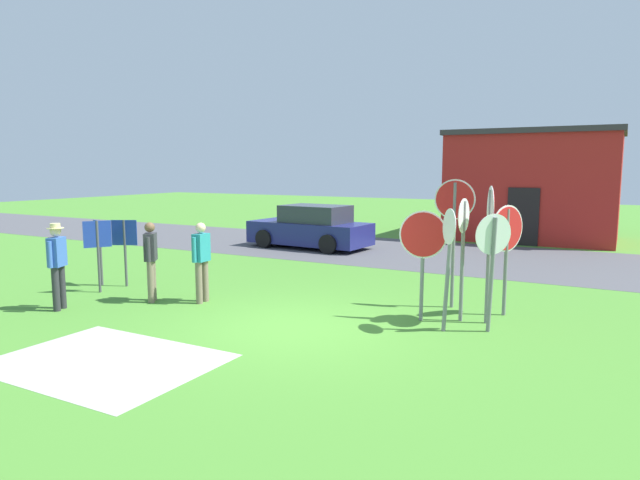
{
  "coord_description": "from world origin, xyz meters",
  "views": [
    {
      "loc": [
        4.96,
        -8.14,
        2.83
      ],
      "look_at": [
        -0.65,
        2.09,
        1.3
      ],
      "focal_mm": 31.22,
      "sensor_mm": 36.0,
      "label": 1
    }
  ],
  "objects_px": {
    "parked_car_on_street": "(311,228)",
    "person_with_sunhat": "(57,261)",
    "info_panel_rightmost": "(100,241)",
    "person_in_dark_shirt": "(201,258)",
    "info_panel_leftmost": "(125,241)",
    "info_panel_middle": "(98,243)",
    "stop_sign_tallest": "(492,253)",
    "stop_sign_rear_left": "(454,220)",
    "stop_sign_nearest": "(490,229)",
    "stop_sign_center_cluster": "(423,246)",
    "stop_sign_low_front": "(507,240)",
    "stop_sign_far_back": "(449,250)",
    "stop_sign_rear_right": "(463,240)",
    "person_on_left": "(151,257)"
  },
  "relations": [
    {
      "from": "parked_car_on_street",
      "to": "stop_sign_low_front",
      "type": "relative_size",
      "value": 2.07
    },
    {
      "from": "stop_sign_far_back",
      "to": "parked_car_on_street",
      "type": "bearing_deg",
      "value": 132.7
    },
    {
      "from": "stop_sign_center_cluster",
      "to": "stop_sign_nearest",
      "type": "bearing_deg",
      "value": 17.49
    },
    {
      "from": "info_panel_leftmost",
      "to": "info_panel_middle",
      "type": "bearing_deg",
      "value": -91.43
    },
    {
      "from": "stop_sign_rear_left",
      "to": "person_in_dark_shirt",
      "type": "relative_size",
      "value": 1.54
    },
    {
      "from": "info_panel_middle",
      "to": "stop_sign_tallest",
      "type": "bearing_deg",
      "value": 7.45
    },
    {
      "from": "info_panel_rightmost",
      "to": "stop_sign_far_back",
      "type": "bearing_deg",
      "value": 1.73
    },
    {
      "from": "stop_sign_rear_left",
      "to": "info_panel_middle",
      "type": "height_order",
      "value": "stop_sign_rear_left"
    },
    {
      "from": "person_with_sunhat",
      "to": "person_in_dark_shirt",
      "type": "height_order",
      "value": "person_with_sunhat"
    },
    {
      "from": "info_panel_rightmost",
      "to": "person_in_dark_shirt",
      "type": "bearing_deg",
      "value": -3.18
    },
    {
      "from": "stop_sign_rear_right",
      "to": "info_panel_rightmost",
      "type": "relative_size",
      "value": 1.45
    },
    {
      "from": "person_with_sunhat",
      "to": "info_panel_rightmost",
      "type": "height_order",
      "value": "person_with_sunhat"
    },
    {
      "from": "stop_sign_low_front",
      "to": "info_panel_leftmost",
      "type": "distance_m",
      "value": 8.6
    },
    {
      "from": "stop_sign_rear_left",
      "to": "person_with_sunhat",
      "type": "xyz_separation_m",
      "value": [
        -6.82,
        -3.96,
        -0.81
      ]
    },
    {
      "from": "info_panel_rightmost",
      "to": "stop_sign_nearest",
      "type": "bearing_deg",
      "value": 7.0
    },
    {
      "from": "parked_car_on_street",
      "to": "stop_sign_rear_left",
      "type": "xyz_separation_m",
      "value": [
        6.71,
        -6.0,
        1.1
      ]
    },
    {
      "from": "stop_sign_nearest",
      "to": "info_panel_leftmost",
      "type": "distance_m",
      "value": 8.34
    },
    {
      "from": "stop_sign_rear_right",
      "to": "stop_sign_rear_left",
      "type": "distance_m",
      "value": 1.05
    },
    {
      "from": "person_with_sunhat",
      "to": "info_panel_rightmost",
      "type": "bearing_deg",
      "value": 120.56
    },
    {
      "from": "stop_sign_center_cluster",
      "to": "info_panel_middle",
      "type": "height_order",
      "value": "stop_sign_center_cluster"
    },
    {
      "from": "stop_sign_tallest",
      "to": "stop_sign_rear_right",
      "type": "bearing_deg",
      "value": 142.8
    },
    {
      "from": "info_panel_rightmost",
      "to": "stop_sign_rear_left",
      "type": "bearing_deg",
      "value": 13.58
    },
    {
      "from": "stop_sign_low_front",
      "to": "stop_sign_nearest",
      "type": "bearing_deg",
      "value": -103.4
    },
    {
      "from": "stop_sign_nearest",
      "to": "person_on_left",
      "type": "bearing_deg",
      "value": -165.35
    },
    {
      "from": "stop_sign_low_front",
      "to": "stop_sign_nearest",
      "type": "relative_size",
      "value": 0.85
    },
    {
      "from": "stop_sign_tallest",
      "to": "info_panel_rightmost",
      "type": "height_order",
      "value": "stop_sign_tallest"
    },
    {
      "from": "parked_car_on_street",
      "to": "info_panel_middle",
      "type": "bearing_deg",
      "value": -94.68
    },
    {
      "from": "stop_sign_rear_left",
      "to": "stop_sign_nearest",
      "type": "height_order",
      "value": "stop_sign_rear_left"
    },
    {
      "from": "stop_sign_low_front",
      "to": "info_panel_leftmost",
      "type": "xyz_separation_m",
      "value": [
        -8.44,
        -1.64,
        -0.36
      ]
    },
    {
      "from": "stop_sign_tallest",
      "to": "stop_sign_center_cluster",
      "type": "relative_size",
      "value": 1.01
    },
    {
      "from": "stop_sign_nearest",
      "to": "person_in_dark_shirt",
      "type": "relative_size",
      "value": 1.48
    },
    {
      "from": "stop_sign_far_back",
      "to": "person_on_left",
      "type": "bearing_deg",
      "value": -171.74
    },
    {
      "from": "person_on_left",
      "to": "stop_sign_tallest",
      "type": "bearing_deg",
      "value": 9.8
    },
    {
      "from": "person_in_dark_shirt",
      "to": "stop_sign_tallest",
      "type": "bearing_deg",
      "value": 7.12
    },
    {
      "from": "stop_sign_rear_right",
      "to": "info_panel_leftmost",
      "type": "distance_m",
      "value": 7.86
    },
    {
      "from": "info_panel_middle",
      "to": "person_on_left",
      "type": "bearing_deg",
      "value": -2.11
    },
    {
      "from": "parked_car_on_street",
      "to": "info_panel_middle",
      "type": "relative_size",
      "value": 2.69
    },
    {
      "from": "stop_sign_low_front",
      "to": "parked_car_on_street",
      "type": "bearing_deg",
      "value": 141.78
    },
    {
      "from": "stop_sign_rear_left",
      "to": "person_in_dark_shirt",
      "type": "xyz_separation_m",
      "value": [
        -4.72,
        -2.12,
        -0.84
      ]
    },
    {
      "from": "parked_car_on_street",
      "to": "stop_sign_nearest",
      "type": "bearing_deg",
      "value": -42.04
    },
    {
      "from": "stop_sign_rear_right",
      "to": "stop_sign_rear_left",
      "type": "relative_size",
      "value": 0.88
    },
    {
      "from": "stop_sign_nearest",
      "to": "info_panel_middle",
      "type": "relative_size",
      "value": 1.53
    },
    {
      "from": "stop_sign_tallest",
      "to": "stop_sign_rear_left",
      "type": "distance_m",
      "value": 1.79
    },
    {
      "from": "stop_sign_nearest",
      "to": "stop_sign_center_cluster",
      "type": "distance_m",
      "value": 1.22
    },
    {
      "from": "parked_car_on_street",
      "to": "person_with_sunhat",
      "type": "bearing_deg",
      "value": -90.64
    },
    {
      "from": "stop_sign_center_cluster",
      "to": "person_in_dark_shirt",
      "type": "xyz_separation_m",
      "value": [
        -4.48,
        -0.92,
        -0.45
      ]
    },
    {
      "from": "person_with_sunhat",
      "to": "info_panel_middle",
      "type": "height_order",
      "value": "person_with_sunhat"
    },
    {
      "from": "person_on_left",
      "to": "stop_sign_rear_left",
      "type": "bearing_deg",
      "value": 24.19
    },
    {
      "from": "stop_sign_nearest",
      "to": "person_in_dark_shirt",
      "type": "bearing_deg",
      "value": -167.16
    },
    {
      "from": "info_panel_leftmost",
      "to": "info_panel_middle",
      "type": "distance_m",
      "value": 0.75
    }
  ]
}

